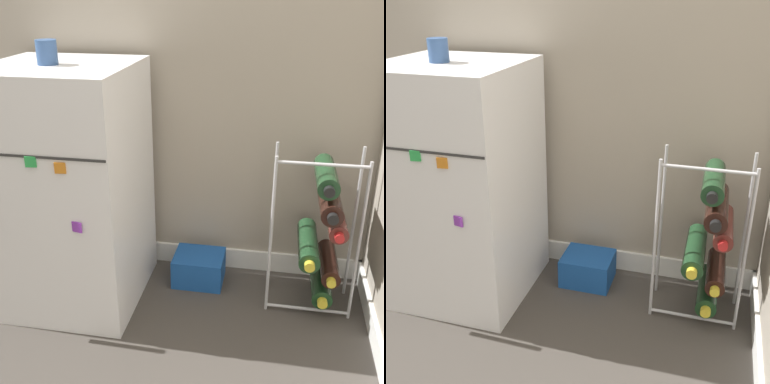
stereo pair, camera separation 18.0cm
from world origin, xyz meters
The scene contains 5 objects.
ground_plane centered at (0.00, 0.00, 0.00)m, with size 14.00×14.00×0.00m, color #423D38.
mini_fridge centered at (-0.33, 0.28, 0.46)m, with size 0.51×0.55×0.93m.
wine_rack centered at (0.63, 0.38, 0.33)m, with size 0.33×0.33×0.64m.
soda_box centered at (0.14, 0.45, 0.06)m, with size 0.21×0.18×0.12m.
fridge_top_cup centered at (-0.35, 0.26, 0.97)m, with size 0.07×0.07×0.08m.
Camera 1 is at (0.43, -1.29, 1.18)m, focal length 45.00 mm.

